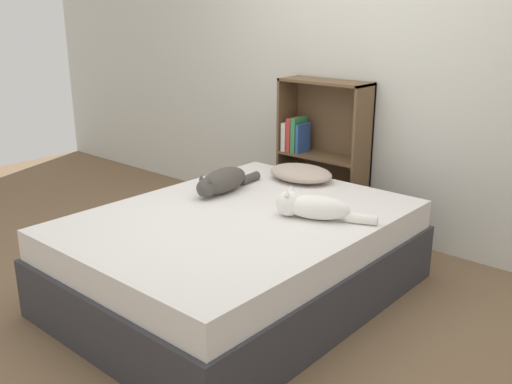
{
  "coord_description": "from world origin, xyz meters",
  "views": [
    {
      "loc": [
        2.11,
        -2.25,
        1.63
      ],
      "look_at": [
        0.0,
        0.15,
        0.61
      ],
      "focal_mm": 40.0,
      "sensor_mm": 36.0,
      "label": 1
    }
  ],
  "objects_px": {
    "bed": "(239,256)",
    "pillow": "(301,173)",
    "cat_light": "(311,207)",
    "cat_dark": "(222,181)",
    "bookshelf": "(322,152)"
  },
  "relations": [
    {
      "from": "bed",
      "to": "pillow",
      "type": "height_order",
      "value": "pillow"
    },
    {
      "from": "cat_dark",
      "to": "bed",
      "type": "bearing_deg",
      "value": 51.88
    },
    {
      "from": "bed",
      "to": "cat_light",
      "type": "bearing_deg",
      "value": 32.98
    },
    {
      "from": "cat_light",
      "to": "bookshelf",
      "type": "xyz_separation_m",
      "value": [
        -0.67,
        1.07,
        0.01
      ]
    },
    {
      "from": "cat_dark",
      "to": "bookshelf",
      "type": "xyz_separation_m",
      "value": [
        0.03,
        1.06,
        -0.0
      ]
    },
    {
      "from": "bed",
      "to": "pillow",
      "type": "distance_m",
      "value": 0.86
    },
    {
      "from": "cat_light",
      "to": "cat_dark",
      "type": "relative_size",
      "value": 0.91
    },
    {
      "from": "cat_dark",
      "to": "bookshelf",
      "type": "height_order",
      "value": "bookshelf"
    },
    {
      "from": "pillow",
      "to": "cat_light",
      "type": "xyz_separation_m",
      "value": [
        0.5,
        -0.57,
        0.02
      ]
    },
    {
      "from": "pillow",
      "to": "cat_dark",
      "type": "xyz_separation_m",
      "value": [
        -0.21,
        -0.56,
        0.03
      ]
    },
    {
      "from": "cat_dark",
      "to": "bookshelf",
      "type": "relative_size",
      "value": 0.52
    },
    {
      "from": "pillow",
      "to": "cat_light",
      "type": "distance_m",
      "value": 0.75
    },
    {
      "from": "pillow",
      "to": "cat_light",
      "type": "bearing_deg",
      "value": -48.68
    },
    {
      "from": "cat_light",
      "to": "bookshelf",
      "type": "relative_size",
      "value": 0.48
    },
    {
      "from": "bed",
      "to": "pillow",
      "type": "bearing_deg",
      "value": 100.91
    }
  ]
}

